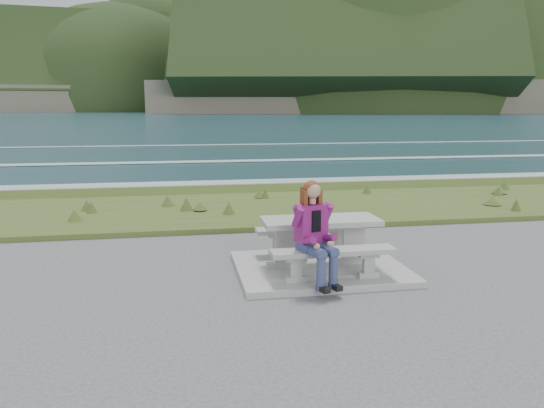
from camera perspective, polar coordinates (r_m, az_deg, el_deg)
name	(u,v)px	position (r m, az deg, el deg)	size (l,w,h in m)	color
concrete_slab	(320,268)	(8.41, 5.15, -6.89)	(2.60, 2.10, 0.10)	gray
picnic_table	(320,229)	(8.24, 5.23, -2.69)	(1.80, 0.75, 0.75)	gray
bench_landward	(333,256)	(7.65, 6.59, -5.57)	(1.80, 0.35, 0.45)	gray
bench_seaward	(309,233)	(8.95, 4.01, -3.14)	(1.80, 0.35, 0.45)	gray
grass_verge	(267,210)	(13.16, -0.60, -0.70)	(160.00, 4.50, 0.22)	#38521F
shore_drop	(250,192)	(15.98, -2.33, 1.29)	(160.00, 0.80, 2.20)	#6F6153
ocean	(213,176)	(33.17, -6.41, 3.00)	(1600.00, 1600.00, 0.09)	#1B3E4E
headland_range	(418,97)	(449.26, 15.44, 11.08)	(729.83, 363.95, 221.11)	#6F6153
seated_woman	(317,247)	(7.41, 4.87, -4.61)	(0.60, 0.81, 1.44)	navy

